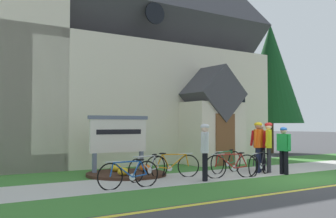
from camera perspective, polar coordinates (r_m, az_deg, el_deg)
ground at (r=16.10m, az=6.66°, el=-8.13°), size 140.00×140.00×0.00m
sidewalk_slab at (r=13.35m, az=6.78°, el=-9.33°), size 32.00×2.35×0.01m
grass_verge at (r=11.74m, az=13.99°, el=-10.26°), size 32.00×2.14×0.01m
church_lawn at (r=15.33m, az=0.66°, el=-8.42°), size 24.00×2.65×0.01m
curb_paint_stripe at (r=10.96m, az=18.77°, el=-10.80°), size 28.00×0.16×0.01m
church_building at (r=19.81m, az=-9.10°, el=6.63°), size 13.82×10.23×13.03m
church_sign at (r=13.62m, az=-7.02°, el=-3.79°), size 2.19×0.14×1.96m
flower_bed at (r=13.21m, az=-5.91°, el=-9.12°), size 2.59×2.59×0.34m
bicycle_black at (r=14.07m, az=8.29°, el=-7.41°), size 1.70×0.42×0.81m
bicycle_white at (r=12.68m, az=0.64°, el=-8.05°), size 1.69×0.56×0.80m
bicycle_blue at (r=12.76m, az=9.02°, el=-7.96°), size 1.72×0.59×0.81m
bicycle_silver at (r=13.62m, az=12.96°, el=-7.61°), size 1.65×0.64×0.81m
bicycle_yellow at (r=12.04m, az=-2.89°, el=-8.38°), size 1.66×0.67×0.79m
bicycle_green at (r=10.60m, az=-5.56°, el=-9.22°), size 1.75×0.10×0.77m
cyclist_in_yellow_jersey at (r=14.35m, az=14.13°, el=-4.70°), size 0.57×0.51×1.73m
cyclist_in_red_jersey at (r=11.88m, az=5.28°, el=-5.47°), size 0.53×0.54×1.68m
cyclist_in_green_jersey at (r=14.82m, az=12.99°, el=-4.76°), size 0.49×0.59×1.69m
cyclist_in_white_jersey at (r=14.24m, az=12.73°, el=-4.69°), size 0.63×0.43×1.75m
cyclist_in_orange_jersey at (r=13.93m, az=16.14°, el=-5.22°), size 0.26×0.65×1.58m
roadside_conifer at (r=24.29m, az=14.41°, el=4.92°), size 3.68×3.68×7.57m
distant_hill at (r=95.37m, az=-20.40°, el=-3.09°), size 81.46×40.49×17.94m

